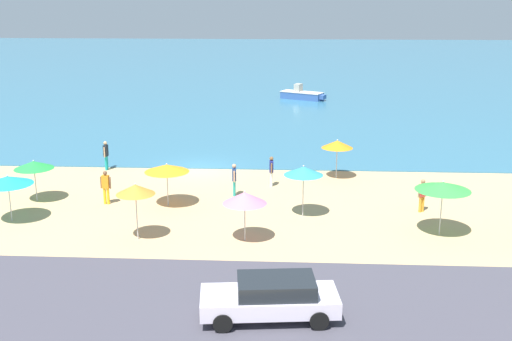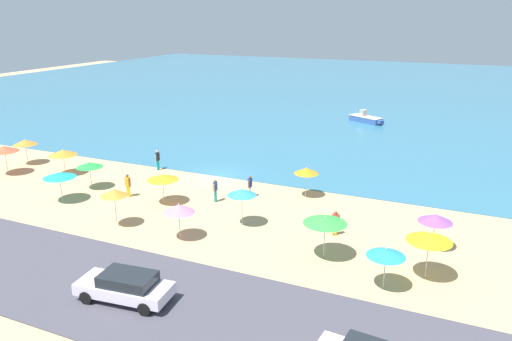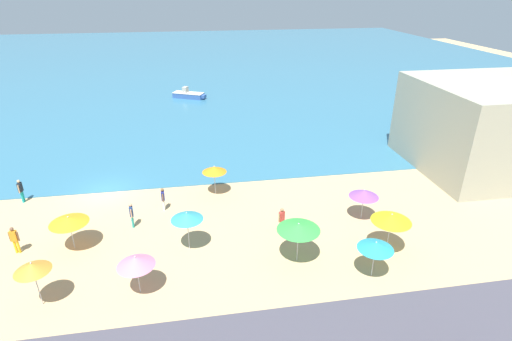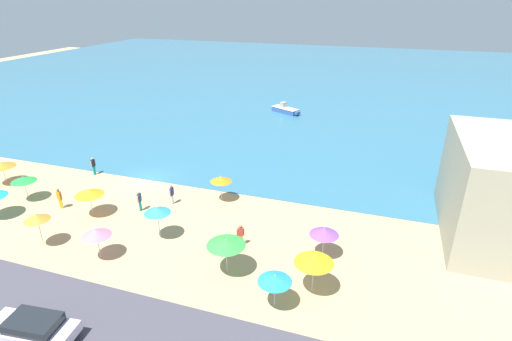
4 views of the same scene
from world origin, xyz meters
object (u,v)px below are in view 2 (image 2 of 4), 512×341
(bather_1, at_px, (128,184))
(skiff_nearshore, at_px, (366,119))
(beach_umbrella_6, at_px, (436,218))
(beach_umbrella_9, at_px, (242,192))
(beach_umbrella_12, at_px, (306,171))
(bather_3, at_px, (215,189))
(beach_umbrella_8, at_px, (63,153))
(beach_umbrella_13, at_px, (25,142))
(beach_umbrella_4, at_px, (429,237))
(beach_umbrella_5, at_px, (4,149))
(bather_0, at_px, (335,221))
(beach_umbrella_0, at_px, (114,193))
(bather_4, at_px, (250,185))
(beach_umbrella_11, at_px, (386,253))
(parked_car_2, at_px, (125,286))
(beach_umbrella_2, at_px, (59,175))
(beach_umbrella_3, at_px, (89,165))
(beach_umbrella_10, at_px, (179,208))
(beach_umbrella_14, at_px, (163,177))
(bather_2, at_px, (158,159))
(beach_umbrella_1, at_px, (325,220))

(bather_1, distance_m, skiff_nearshore, 35.23)
(beach_umbrella_6, relative_size, beach_umbrella_9, 0.87)
(beach_umbrella_12, height_order, bather_3, beach_umbrella_12)
(beach_umbrella_9, bearing_deg, beach_umbrella_8, 169.34)
(beach_umbrella_6, bearing_deg, beach_umbrella_12, 151.73)
(beach_umbrella_13, distance_m, bather_3, 20.32)
(beach_umbrella_4, height_order, beach_umbrella_5, beach_umbrella_4)
(bather_0, bearing_deg, beach_umbrella_8, 174.11)
(beach_umbrella_0, xyz_separation_m, bather_4, (5.66, 8.36, -1.35))
(beach_umbrella_4, xyz_separation_m, beach_umbrella_13, (-35.53, 6.60, -0.30))
(beach_umbrella_11, relative_size, skiff_nearshore, 0.48)
(bather_4, height_order, parked_car_2, bather_4)
(beach_umbrella_0, xyz_separation_m, beach_umbrella_5, (-15.67, 4.96, -0.08))
(beach_umbrella_2, height_order, beach_umbrella_8, beach_umbrella_2)
(beach_umbrella_3, distance_m, beach_umbrella_10, 12.35)
(beach_umbrella_3, height_order, beach_umbrella_10, beach_umbrella_10)
(bather_0, relative_size, bather_1, 0.95)
(bather_1, bearing_deg, beach_umbrella_14, -1.40)
(beach_umbrella_14, xyz_separation_m, bather_0, (12.81, -0.25, -1.05))
(beach_umbrella_5, distance_m, skiff_nearshore, 40.86)
(bather_2, bearing_deg, beach_umbrella_1, -28.66)
(beach_umbrella_4, xyz_separation_m, beach_umbrella_12, (-9.59, 8.91, -0.29))
(beach_umbrella_8, distance_m, beach_umbrella_11, 29.36)
(beach_umbrella_1, relative_size, bather_2, 1.41)
(beach_umbrella_0, relative_size, beach_umbrella_9, 1.01)
(beach_umbrella_13, bearing_deg, beach_umbrella_10, -20.03)
(beach_umbrella_12, relative_size, bather_3, 1.32)
(beach_umbrella_6, bearing_deg, bather_4, 165.93)
(beach_umbrella_5, xyz_separation_m, bather_0, (28.95, -0.54, -1.29))
(beach_umbrella_3, distance_m, bather_4, 12.70)
(beach_umbrella_4, height_order, beach_umbrella_10, beach_umbrella_4)
(beach_umbrella_0, xyz_separation_m, beach_umbrella_13, (-16.52, 7.86, -0.27))
(beach_umbrella_2, height_order, bather_2, beach_umbrella_2)
(beach_umbrella_0, distance_m, beach_umbrella_9, 8.13)
(beach_umbrella_1, relative_size, beach_umbrella_4, 0.97)
(beach_umbrella_1, xyz_separation_m, bather_2, (-18.09, 9.89, -1.27))
(beach_umbrella_14, bearing_deg, bather_0, -1.12)
(beach_umbrella_3, height_order, parked_car_2, beach_umbrella_3)
(bather_4, bearing_deg, beach_umbrella_13, -178.71)
(skiff_nearshore, bearing_deg, beach_umbrella_2, -111.55)
(bather_1, bearing_deg, beach_umbrella_13, 167.28)
(beach_umbrella_6, distance_m, beach_umbrella_11, 5.96)
(skiff_nearshore, bearing_deg, beach_umbrella_1, -81.23)
(beach_umbrella_6, relative_size, bather_4, 1.30)
(bather_0, distance_m, skiff_nearshore, 34.39)
(beach_umbrella_3, bearing_deg, bather_3, 8.08)
(bather_0, bearing_deg, bather_4, 152.68)
(bather_0, bearing_deg, bather_3, 167.75)
(beach_umbrella_4, distance_m, bather_0, 6.70)
(beach_umbrella_6, relative_size, beach_umbrella_8, 0.95)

